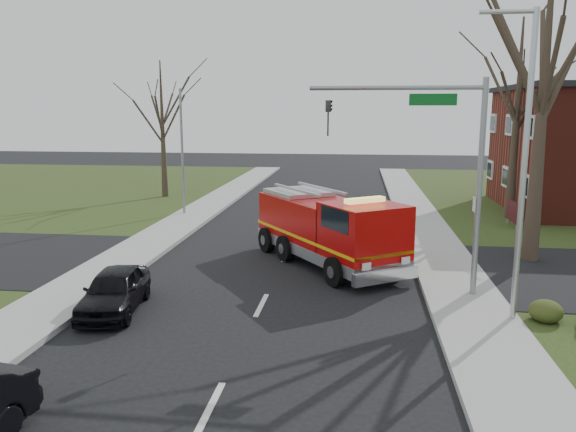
# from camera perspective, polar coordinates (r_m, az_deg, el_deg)

# --- Properties ---
(ground) EXTENTS (120.00, 120.00, 0.00)m
(ground) POSITION_cam_1_polar(r_m,az_deg,el_deg) (17.28, -2.72, -9.06)
(ground) COLOR black
(ground) RESTS_ON ground
(sidewalk_right) EXTENTS (2.40, 80.00, 0.15)m
(sidewalk_right) POSITION_cam_1_polar(r_m,az_deg,el_deg) (17.36, 18.17, -9.25)
(sidewalk_right) COLOR #979791
(sidewalk_right) RESTS_ON ground
(sidewalk_left) EXTENTS (2.40, 80.00, 0.15)m
(sidewalk_left) POSITION_cam_1_polar(r_m,az_deg,el_deg) (19.26, -21.38, -7.47)
(sidewalk_left) COLOR #979791
(sidewalk_left) RESTS_ON ground
(health_center_sign) EXTENTS (0.12, 2.00, 1.40)m
(health_center_sign) POSITION_cam_1_polar(r_m,az_deg,el_deg) (29.95, 21.87, 0.40)
(health_center_sign) COLOR #420F14
(health_center_sign) RESTS_ON ground
(bare_tree_near) EXTENTS (6.00, 6.00, 12.00)m
(bare_tree_near) POSITION_cam_1_polar(r_m,az_deg,el_deg) (23.06, 24.68, 13.67)
(bare_tree_near) COLOR #342B1F
(bare_tree_near) RESTS_ON ground
(bare_tree_far) EXTENTS (5.25, 5.25, 10.50)m
(bare_tree_far) POSITION_cam_1_polar(r_m,az_deg,el_deg) (32.08, 22.32, 11.08)
(bare_tree_far) COLOR #342B1F
(bare_tree_far) RESTS_ON ground
(bare_tree_left) EXTENTS (4.50, 4.50, 9.00)m
(bare_tree_left) POSITION_cam_1_polar(r_m,az_deg,el_deg) (38.23, -12.68, 10.04)
(bare_tree_left) COLOR #342B1F
(bare_tree_left) RESTS_ON ground
(traffic_signal_mast) EXTENTS (5.29, 0.18, 6.80)m
(traffic_signal_mast) POSITION_cam_1_polar(r_m,az_deg,el_deg) (17.71, 14.97, 6.68)
(traffic_signal_mast) COLOR gray
(traffic_signal_mast) RESTS_ON ground
(streetlight_pole) EXTENTS (1.48, 0.16, 8.40)m
(streetlight_pole) POSITION_cam_1_polar(r_m,az_deg,el_deg) (16.16, 22.72, 5.31)
(streetlight_pole) COLOR #B7BABF
(streetlight_pole) RESTS_ON ground
(utility_pole_far) EXTENTS (0.14, 0.14, 7.00)m
(utility_pole_far) POSITION_cam_1_polar(r_m,az_deg,el_deg) (31.60, -10.69, 6.28)
(utility_pole_far) COLOR gray
(utility_pole_far) RESTS_ON ground
(fire_engine) EXTENTS (6.15, 7.36, 2.92)m
(fire_engine) POSITION_cam_1_polar(r_m,az_deg,el_deg) (21.33, 4.17, -1.54)
(fire_engine) COLOR #AC0807
(fire_engine) RESTS_ON ground
(parked_car_maroon) EXTENTS (1.99, 3.91, 1.28)m
(parked_car_maroon) POSITION_cam_1_polar(r_m,az_deg,el_deg) (17.37, -17.22, -7.22)
(parked_car_maroon) COLOR black
(parked_car_maroon) RESTS_ON ground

